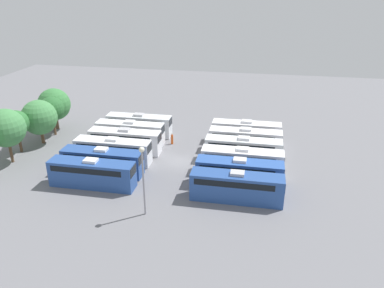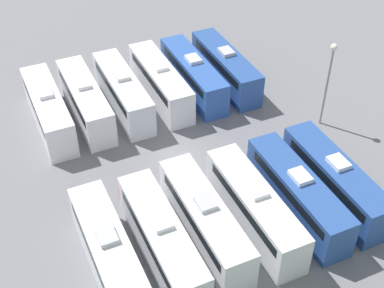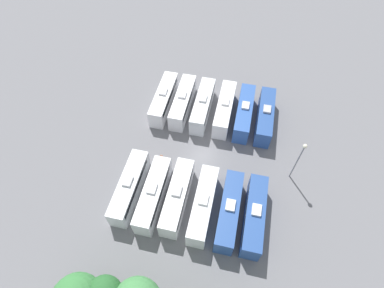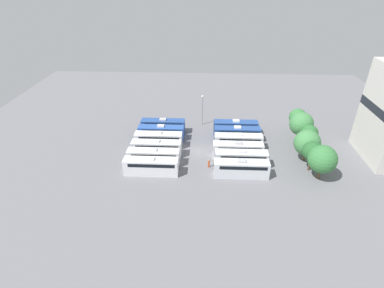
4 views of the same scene
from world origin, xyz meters
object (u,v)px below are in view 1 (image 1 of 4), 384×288
(bus_8, at_px, (113,150))
(bus_0, at_px, (236,186))
(bus_3, at_px, (243,149))
(bus_6, at_px, (92,173))
(bus_10, at_px, (130,132))
(tree_1, at_px, (6,128))
(bus_2, at_px, (242,161))
(bus_1, at_px, (239,172))
(light_pole, at_px, (143,170))
(tree_4, at_px, (52,109))
(tree_3, at_px, (39,117))
(bus_9, at_px, (125,140))
(bus_4, at_px, (245,140))
(bus_7, at_px, (102,161))
(bus_5, at_px, (246,132))
(bus_11, at_px, (139,124))
(tree_2, at_px, (16,123))
(worker_person, at_px, (172,139))
(tree_5, at_px, (54,104))

(bus_8, bearing_deg, bus_0, -111.10)
(bus_3, distance_m, bus_6, 20.95)
(bus_10, distance_m, tree_1, 17.57)
(bus_0, height_order, bus_3, same)
(bus_0, bearing_deg, bus_10, 51.94)
(bus_2, bearing_deg, bus_1, 177.78)
(light_pole, distance_m, tree_4, 29.58)
(bus_3, bearing_deg, tree_3, 88.78)
(bus_9, bearing_deg, bus_0, -121.29)
(bus_4, bearing_deg, bus_2, 179.99)
(tree_4, bearing_deg, bus_7, -130.73)
(bus_4, bearing_deg, bus_7, 120.92)
(bus_1, distance_m, bus_5, 14.12)
(bus_8, relative_size, bus_9, 1.00)
(bus_4, xyz_separation_m, bus_9, (-3.57, 17.72, 0.00))
(bus_11, distance_m, tree_3, 15.51)
(bus_3, bearing_deg, tree_1, 101.30)
(bus_7, bearing_deg, bus_3, -67.95)
(bus_3, distance_m, bus_9, 17.64)
(bus_5, distance_m, bus_9, 19.01)
(bus_0, relative_size, bus_8, 1.00)
(tree_2, relative_size, tree_3, 0.92)
(bus_3, height_order, tree_4, tree_4)
(worker_person, height_order, tree_5, tree_5)
(bus_8, bearing_deg, bus_3, -78.25)
(bus_1, xyz_separation_m, worker_person, (11.31, 11.32, -1.03))
(bus_5, height_order, worker_person, bus_5)
(bus_4, relative_size, tree_2, 1.66)
(bus_9, bearing_deg, bus_8, 173.82)
(bus_3, bearing_deg, tree_5, 77.91)
(bus_5, bearing_deg, bus_1, 179.59)
(worker_person, height_order, light_pole, light_pole)
(bus_0, distance_m, bus_3, 10.68)
(tree_5, bearing_deg, tree_3, -170.70)
(tree_3, bearing_deg, bus_8, -108.00)
(bus_3, distance_m, light_pole, 18.62)
(light_pole, bearing_deg, tree_5, 45.66)
(bus_1, distance_m, tree_4, 33.72)
(bus_5, distance_m, tree_3, 32.43)
(bus_4, relative_size, bus_5, 1.00)
(tree_2, height_order, tree_5, tree_5)
(bus_5, height_order, tree_2, tree_2)
(bus_0, bearing_deg, tree_2, 76.89)
(bus_1, distance_m, tree_1, 32.35)
(tree_3, xyz_separation_m, tree_5, (6.33, 1.04, 0.10))
(bus_2, bearing_deg, tree_1, 94.70)
(bus_2, xyz_separation_m, light_pole, (-11.69, 9.77, 3.62))
(worker_person, bearing_deg, tree_5, 82.36)
(light_pole, distance_m, tree_5, 32.19)
(bus_3, relative_size, worker_person, 6.12)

